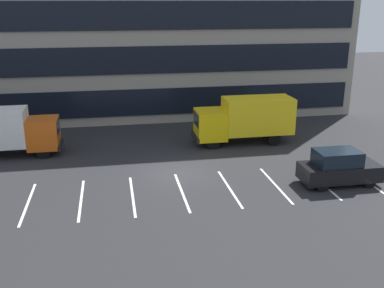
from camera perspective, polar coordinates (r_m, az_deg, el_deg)
name	(u,v)px	position (r m, az deg, el deg)	size (l,w,h in m)	color
ground_plane	(175,174)	(28.11, -2.21, -3.82)	(120.00, 120.00, 0.00)	#262628
office_building	(146,15)	(43.98, -5.86, 16.03)	(37.05, 11.89, 18.00)	gray
lot_markings	(182,192)	(25.53, -1.29, -6.14)	(22.54, 5.40, 0.01)	silver
box_truck_orange	(3,130)	(33.35, -22.95, 1.65)	(7.17, 2.38, 3.33)	#D85914
box_truck_yellow_all	(246,118)	(33.83, 6.86, 3.32)	(7.45, 2.47, 3.45)	yellow
suv_black	(339,168)	(27.63, 18.24, -2.91)	(4.64, 1.97, 2.10)	black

